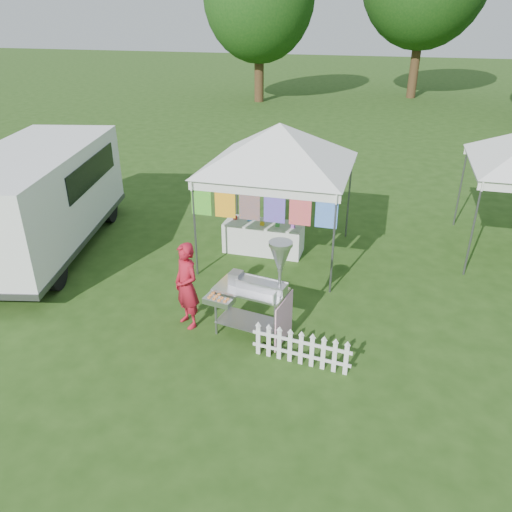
% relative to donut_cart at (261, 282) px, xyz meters
% --- Properties ---
extents(ground, '(120.00, 120.00, 0.00)m').
position_rel_donut_cart_xyz_m(ground, '(-0.48, -0.23, -1.09)').
color(ground, '#234313').
rests_on(ground, ground).
extents(canopy_main, '(4.24, 4.24, 3.45)m').
position_rel_donut_cart_xyz_m(canopy_main, '(-0.48, 3.27, 1.90)').
color(canopy_main, '#59595E').
rests_on(canopy_main, ground).
extents(donut_cart, '(1.43, 0.89, 1.84)m').
position_rel_donut_cart_xyz_m(donut_cart, '(0.00, 0.00, 0.00)').
color(donut_cart, gray).
rests_on(donut_cart, ground).
extents(vendor, '(0.69, 0.65, 1.59)m').
position_rel_donut_cart_xyz_m(vendor, '(-1.35, 0.03, -0.29)').
color(vendor, '#A91427').
rests_on(vendor, ground).
extents(cargo_van, '(3.47, 5.99, 2.34)m').
position_rel_donut_cart_xyz_m(cargo_van, '(-5.82, 2.17, 0.17)').
color(cargo_van, white).
rests_on(cargo_van, ground).
extents(picket_fence, '(1.61, 0.18, 0.56)m').
position_rel_donut_cart_xyz_m(picket_fence, '(0.80, -0.54, -0.80)').
color(picket_fence, white).
rests_on(picket_fence, ground).
extents(display_table, '(1.80, 0.70, 0.71)m').
position_rel_donut_cart_xyz_m(display_table, '(-0.83, 3.32, -0.73)').
color(display_table, white).
rests_on(display_table, ground).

